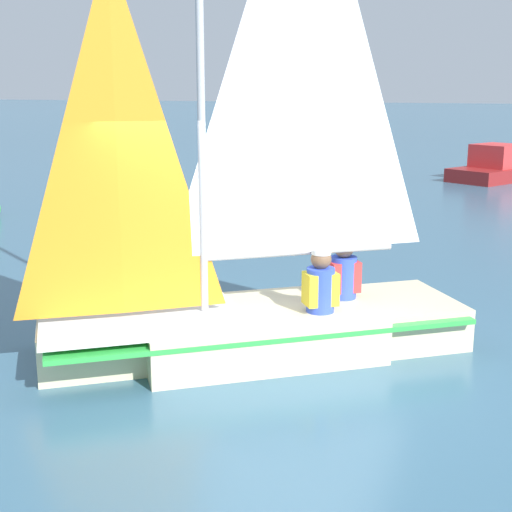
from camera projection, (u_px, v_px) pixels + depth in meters
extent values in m
plane|color=#38607A|center=(256.00, 351.00, 7.81)|extent=(260.00, 260.00, 0.00)
cube|color=beige|center=(256.00, 331.00, 7.75)|extent=(2.75, 2.90, 0.47)
cube|color=beige|center=(90.00, 346.00, 7.29)|extent=(1.31, 1.34, 0.47)
cube|color=beige|center=(403.00, 317.00, 8.21)|extent=(1.67, 1.63, 0.47)
cube|color=green|center=(256.00, 317.00, 7.72)|extent=(3.97, 4.43, 0.05)
cube|color=silver|center=(140.00, 318.00, 7.37)|extent=(2.37, 2.47, 0.04)
cylinder|color=#B7B7BC|center=(200.00, 68.00, 6.96)|extent=(0.08, 0.08, 5.06)
cylinder|color=#B7B7BC|center=(300.00, 252.00, 7.68)|extent=(1.37, 1.71, 0.07)
pyramid|color=white|center=(303.00, 42.00, 7.18)|extent=(1.29, 1.61, 4.30)
pyramid|color=orange|center=(116.00, 138.00, 6.90)|extent=(0.99, 1.23, 3.53)
cube|color=black|center=(447.00, 319.00, 8.38)|extent=(0.07, 0.08, 0.33)
cube|color=black|center=(320.00, 333.00, 7.70)|extent=(0.36, 0.37, 0.45)
cylinder|color=blue|center=(320.00, 291.00, 7.59)|extent=(0.42, 0.42, 0.50)
cube|color=yellow|center=(320.00, 288.00, 7.59)|extent=(0.42, 0.43, 0.35)
sphere|color=brown|center=(321.00, 259.00, 7.51)|extent=(0.22, 0.22, 0.22)
cylinder|color=white|center=(321.00, 251.00, 7.50)|extent=(0.29, 0.29, 0.06)
cube|color=black|center=(342.00, 318.00, 8.20)|extent=(0.36, 0.37, 0.45)
cylinder|color=blue|center=(343.00, 278.00, 8.09)|extent=(0.42, 0.42, 0.50)
cube|color=red|center=(343.00, 276.00, 8.09)|extent=(0.42, 0.43, 0.35)
sphere|color=#A87A56|center=(344.00, 248.00, 8.01)|extent=(0.22, 0.22, 0.22)
cylinder|color=black|center=(344.00, 241.00, 7.99)|extent=(0.29, 0.29, 0.06)
cube|color=maroon|center=(501.00, 173.00, 22.32)|extent=(4.07, 3.13, 0.41)
cube|color=red|center=(497.00, 156.00, 22.01)|extent=(1.75, 1.71, 0.70)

